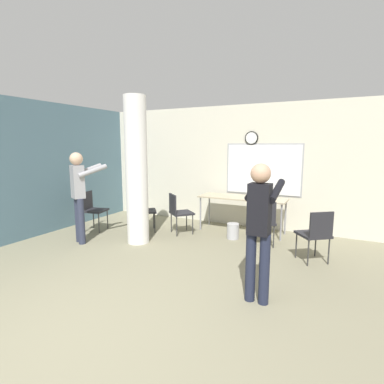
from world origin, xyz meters
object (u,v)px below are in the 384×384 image
object	(u,v)px
chair_near_pillar	(142,208)
chair_table_right	(264,220)
person_watching_back	(80,190)
person_playing_side	(260,222)
chair_table_left	(179,210)
chair_by_left_wall	(93,208)
folding_table	(242,200)
bottle_on_table	(250,192)
chair_mid_room	(316,232)

from	to	relation	value
chair_near_pillar	chair_table_right	xyz separation A→B (m)	(2.62, 0.21, 0.00)
person_watching_back	person_playing_side	bearing A→B (deg)	-10.35
chair_near_pillar	chair_table_right	bearing A→B (deg)	4.57
chair_table_left	chair_by_left_wall	bearing A→B (deg)	-161.66
folding_table	person_playing_side	xyz separation A→B (m)	(1.07, -2.77, 0.27)
chair_table_left	person_watching_back	bearing A→B (deg)	-135.70
folding_table	chair_table_left	bearing A→B (deg)	-148.10
chair_table_right	bottle_on_table	bearing A→B (deg)	120.81
chair_near_pillar	chair_by_left_wall	bearing A→B (deg)	-157.65
chair_table_left	chair_by_left_wall	xyz separation A→B (m)	(-1.86, -0.62, 0.00)
bottle_on_table	chair_near_pillar	xyz separation A→B (m)	(-2.12, -1.05, -0.37)
chair_table_left	chair_near_pillar	bearing A→B (deg)	-167.13
folding_table	chair_by_left_wall	bearing A→B (deg)	-156.05
chair_table_right	person_watching_back	xyz separation A→B (m)	(-3.22, -1.39, 0.52)
folding_table	chair_mid_room	world-z (taller)	chair_mid_room
folding_table	chair_by_left_wall	world-z (taller)	chair_by_left_wall
chair_table_right	chair_table_left	distance (m)	1.82
folding_table	person_watching_back	size ratio (longest dim) A/B	1.07
bottle_on_table	chair_table_left	size ratio (longest dim) A/B	0.30
bottle_on_table	chair_mid_room	xyz separation A→B (m)	(1.45, -1.29, -0.37)
chair_table_right	person_watching_back	world-z (taller)	person_watching_back
folding_table	chair_near_pillar	distance (m)	2.19
person_playing_side	chair_table_right	bearing A→B (deg)	101.73
chair_table_right	chair_mid_room	xyz separation A→B (m)	(0.94, -0.45, 0.00)
chair_near_pillar	chair_mid_room	world-z (taller)	same
person_watching_back	chair_near_pillar	bearing A→B (deg)	63.36
person_playing_side	chair_table_left	bearing A→B (deg)	137.78
bottle_on_table	chair_near_pillar	world-z (taller)	bottle_on_table
chair_mid_room	folding_table	bearing A→B (deg)	143.98
chair_mid_room	person_watching_back	world-z (taller)	person_watching_back
chair_table_left	chair_by_left_wall	distance (m)	1.96
chair_by_left_wall	person_watching_back	bearing A→B (deg)	-59.01
chair_mid_room	chair_table_left	distance (m)	2.79
bottle_on_table	chair_mid_room	distance (m)	1.97
chair_mid_room	chair_by_left_wall	world-z (taller)	same
chair_table_right	chair_mid_room	bearing A→B (deg)	-25.32
folding_table	chair_table_left	distance (m)	1.40
chair_near_pillar	chair_table_left	distance (m)	0.83
bottle_on_table	person_watching_back	bearing A→B (deg)	-140.52
folding_table	chair_table_right	xyz separation A→B (m)	(0.64, -0.71, -0.21)
chair_by_left_wall	person_watching_back	world-z (taller)	person_watching_back
folding_table	bottle_on_table	size ratio (longest dim) A/B	7.24
chair_by_left_wall	person_playing_side	world-z (taller)	person_playing_side
chair_table_right	chair_by_left_wall	size ratio (longest dim) A/B	1.00
person_playing_side	person_watching_back	world-z (taller)	person_watching_back
chair_near_pillar	chair_table_right	distance (m)	2.63
bottle_on_table	person_watching_back	distance (m)	3.52
chair_near_pillar	chair_table_left	world-z (taller)	same
chair_table_left	chair_mid_room	bearing A→B (deg)	-8.69
chair_table_right	chair_mid_room	world-z (taller)	same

